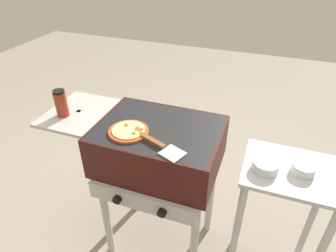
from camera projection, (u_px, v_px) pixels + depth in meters
ground_plane at (161, 238)px, 1.97m from camera, size 8.00×8.00×0.00m
grill at (157, 150)px, 1.56m from camera, size 0.96×0.53×0.90m
pizza_cheese at (129, 131)px, 1.44m from camera, size 0.20×0.20×0.04m
sauce_jar at (61, 103)px, 1.54m from camera, size 0.07×0.07×0.15m
spatula at (160, 146)px, 1.34m from camera, size 0.26×0.15×0.02m
prep_table at (282, 206)px, 1.47m from camera, size 0.44×0.36×0.82m
topping_bowl_near at (303, 168)px, 1.31m from camera, size 0.11×0.11×0.04m
topping_bowl_far at (265, 166)px, 1.32m from camera, size 0.12×0.12×0.04m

